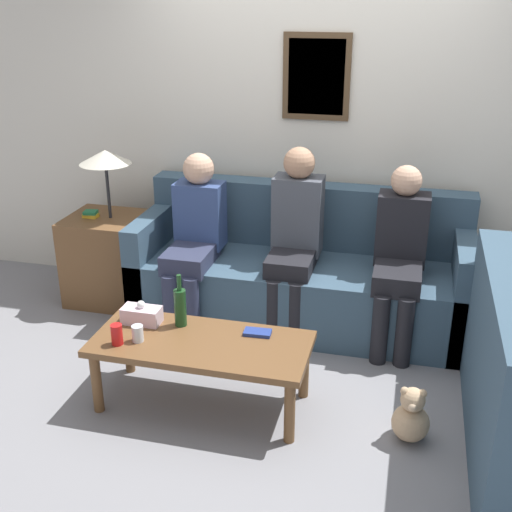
# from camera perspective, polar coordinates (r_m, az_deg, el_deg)

# --- Properties ---
(ground_plane) EXTENTS (16.00, 16.00, 0.00)m
(ground_plane) POSITION_cam_1_polar(r_m,az_deg,el_deg) (4.41, 2.68, -8.40)
(ground_plane) COLOR gray
(wall_back) EXTENTS (9.00, 0.08, 2.60)m
(wall_back) POSITION_cam_1_polar(r_m,az_deg,el_deg) (4.82, 5.30, 10.93)
(wall_back) COLOR silver
(wall_back) RESTS_ON ground_plane
(couch_main) EXTENTS (2.37, 0.84, 0.96)m
(couch_main) POSITION_cam_1_polar(r_m,az_deg,el_deg) (4.69, 4.00, -1.78)
(couch_main) COLOR #385166
(couch_main) RESTS_ON ground_plane
(coffee_table) EXTENTS (1.25, 0.55, 0.42)m
(coffee_table) POSITION_cam_1_polar(r_m,az_deg,el_deg) (3.72, -4.90, -8.26)
(coffee_table) COLOR brown
(coffee_table) RESTS_ON ground_plane
(side_table_with_lamp) EXTENTS (0.54, 0.54, 1.20)m
(side_table_with_lamp) POSITION_cam_1_polar(r_m,az_deg,el_deg) (5.09, -13.16, 0.38)
(side_table_with_lamp) COLOR brown
(side_table_with_lamp) RESTS_ON ground_plane
(wine_bottle) EXTENTS (0.07, 0.07, 0.33)m
(wine_bottle) POSITION_cam_1_polar(r_m,az_deg,el_deg) (3.81, -6.76, -4.46)
(wine_bottle) COLOR #19421E
(wine_bottle) RESTS_ON coffee_table
(drinking_glass) EXTENTS (0.07, 0.07, 0.10)m
(drinking_glass) POSITION_cam_1_polar(r_m,az_deg,el_deg) (3.72, -10.48, -6.78)
(drinking_glass) COLOR silver
(drinking_glass) RESTS_ON coffee_table
(book_stack) EXTENTS (0.16, 0.10, 0.02)m
(book_stack) POSITION_cam_1_polar(r_m,az_deg,el_deg) (3.74, 0.14, -6.82)
(book_stack) COLOR navy
(book_stack) RESTS_ON coffee_table
(soda_can) EXTENTS (0.07, 0.07, 0.12)m
(soda_can) POSITION_cam_1_polar(r_m,az_deg,el_deg) (3.70, -12.27, -6.83)
(soda_can) COLOR red
(soda_can) RESTS_ON coffee_table
(tissue_box) EXTENTS (0.23, 0.12, 0.15)m
(tissue_box) POSITION_cam_1_polar(r_m,az_deg,el_deg) (3.90, -10.13, -5.16)
(tissue_box) COLOR silver
(tissue_box) RESTS_ON coffee_table
(person_left) EXTENTS (0.34, 0.63, 1.22)m
(person_left) POSITION_cam_1_polar(r_m,az_deg,el_deg) (4.57, -5.46, 2.10)
(person_left) COLOR #2D334C
(person_left) RESTS_ON ground_plane
(person_middle) EXTENTS (0.34, 0.58, 1.29)m
(person_middle) POSITION_cam_1_polar(r_m,az_deg,el_deg) (4.44, 3.46, 2.05)
(person_middle) COLOR black
(person_middle) RESTS_ON ground_plane
(person_right) EXTENTS (0.34, 0.62, 1.22)m
(person_right) POSITION_cam_1_polar(r_m,az_deg,el_deg) (4.36, 12.67, 0.48)
(person_right) COLOR black
(person_right) RESTS_ON ground_plane
(teddy_bear) EXTENTS (0.21, 0.21, 0.32)m
(teddy_bear) POSITION_cam_1_polar(r_m,az_deg,el_deg) (3.65, 13.61, -13.77)
(teddy_bear) COLOR tan
(teddy_bear) RESTS_ON ground_plane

